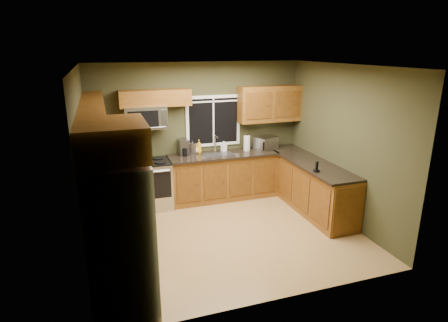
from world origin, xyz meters
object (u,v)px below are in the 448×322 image
toaster_oven (266,143)px  soap_bottle_a (199,146)px  soap_bottle_b (224,146)px  range (150,184)px  coffee_maker (183,148)px  refrigerator (120,237)px  soap_bottle_c (194,149)px  microwave (145,117)px  paper_towel_roll (247,143)px  kettle (192,148)px  cordless_phone (317,169)px

toaster_oven → soap_bottle_a: bearing=172.2°
soap_bottle_a → soap_bottle_b: (0.51, -0.04, -0.03)m
range → coffee_maker: 0.94m
refrigerator → coffee_maker: (1.38, 2.94, 0.18)m
coffee_maker → soap_bottle_c: size_ratio=1.66×
refrigerator → microwave: bearing=76.7°
refrigerator → toaster_oven: bearing=42.4°
range → paper_towel_roll: size_ratio=2.79×
refrigerator → kettle: 3.34m
coffee_maker → soap_bottle_c: bearing=13.3°
paper_towel_roll → coffee_maker: bearing=176.7°
coffee_maker → kettle: size_ratio=1.13×
microwave → refrigerator: bearing=-103.3°
toaster_oven → paper_towel_roll: paper_towel_roll is taller
toaster_oven → cordless_phone: toaster_oven is taller
soap_bottle_b → paper_towel_roll: bearing=-12.2°
toaster_oven → coffee_maker: size_ratio=1.69×
microwave → toaster_oven: (2.39, -0.09, -0.65)m
toaster_oven → cordless_phone: size_ratio=2.85×
paper_towel_roll → refrigerator: bearing=-133.1°
kettle → soap_bottle_c: bearing=43.0°
range → microwave: microwave is taller
refrigerator → range: bearing=76.0°
coffee_maker → soap_bottle_a: (0.33, 0.06, -0.01)m
soap_bottle_c → refrigerator: bearing=-118.3°
coffee_maker → soap_bottle_b: coffee_maker is taller
kettle → soap_bottle_a: bearing=18.9°
soap_bottle_a → paper_towel_roll: bearing=-8.0°
coffee_maker → paper_towel_roll: (1.30, -0.07, 0.01)m
toaster_oven → kettle: bearing=174.8°
toaster_oven → soap_bottle_a: toaster_oven is taller
soap_bottle_a → soap_bottle_b: 0.51m
microwave → coffee_maker: size_ratio=2.45×
range → toaster_oven: size_ratio=1.80×
paper_towel_roll → soap_bottle_a: (-0.97, 0.14, -0.02)m
range → kettle: bearing=11.6°
microwave → coffee_maker: bearing=2.7°
soap_bottle_a → soap_bottle_c: (-0.10, -0.01, -0.04)m
soap_bottle_a → soap_bottle_b: soap_bottle_a is taller
soap_bottle_b → cordless_phone: soap_bottle_b is taller
paper_towel_roll → soap_bottle_b: bearing=167.8°
microwave → coffee_maker: (0.69, 0.03, -0.64)m
coffee_maker → microwave: bearing=-177.3°
microwave → toaster_oven: size_ratio=1.46×
microwave → cordless_phone: size_ratio=4.15×
range → soap_bottle_b: (1.53, 0.19, 0.57)m
microwave → toaster_oven: bearing=-2.2°
coffee_maker → soap_bottle_a: coffee_maker is taller
refrigerator → soap_bottle_c: size_ratio=9.65×
soap_bottle_a → soap_bottle_c: soap_bottle_a is taller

